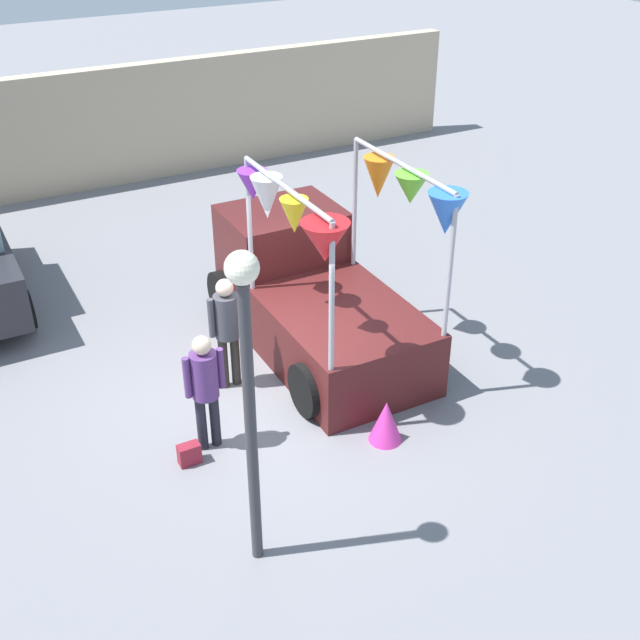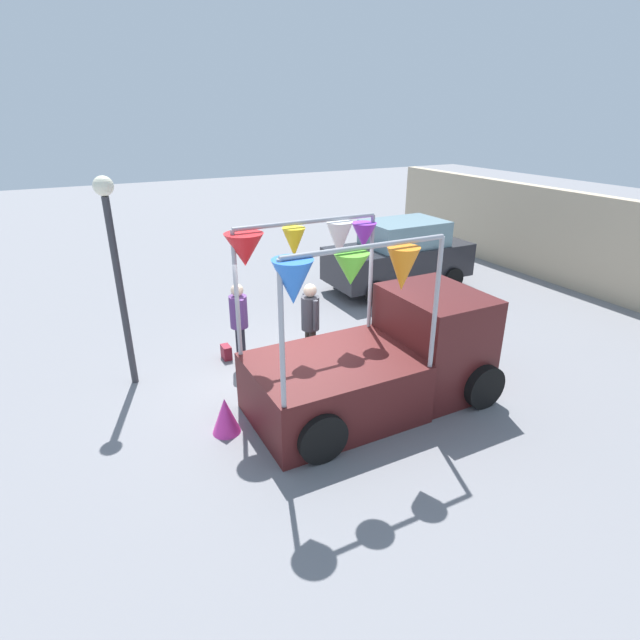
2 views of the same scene
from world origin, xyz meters
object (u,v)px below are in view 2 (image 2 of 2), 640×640
Objects in this scene: person_vendor at (310,318)px; folded_kite_bundle_magenta at (226,415)px; person_customer at (239,317)px; vendor_truck at (385,353)px; handbag at (226,352)px; street_lamp at (114,254)px; parked_car at (400,255)px.

folded_kite_bundle_magenta is (1.30, -2.11, -0.73)m from person_vendor.
person_customer is 1.37m from person_vendor.
vendor_truck reaches higher than folded_kite_bundle_magenta.
handbag is at bearing 162.37° from folded_kite_bundle_magenta.
folded_kite_bundle_magenta is (2.41, -0.77, 0.16)m from handbag.
handbag is at bearing -150.26° from person_customer.
street_lamp is 3.28m from folded_kite_bundle_magenta.
parked_car is at bearing 113.28° from person_customer.
vendor_truck is 1.14× the size of street_lamp.
street_lamp is at bearing -155.92° from folded_kite_bundle_magenta.
person_vendor is at bearing 72.49° from street_lamp.
vendor_truck is 14.95× the size of handbag.
parked_car reaches higher than person_customer.
person_customer is 0.97× the size of person_vendor.
person_vendor is 2.58m from folded_kite_bundle_magenta.
person_customer is 0.45× the size of street_lamp.
handbag is 0.08× the size of street_lamp.
person_customer reaches higher than handbag.
parked_car is at bearing 105.91° from street_lamp.
person_vendor is at bearing -54.14° from parked_car.
vendor_truck reaches higher than person_customer.
street_lamp is (0.13, -1.79, 2.29)m from handbag.
person_customer is at bearing 29.74° from handbag.
folded_kite_bundle_magenta is (2.06, -0.97, -0.70)m from person_customer.
vendor_truck is 2.45× the size of person_vendor.
parked_car is 6.02m from handbag.
person_vendor reaches higher than person_customer.
folded_kite_bundle_magenta is (2.28, 1.02, -2.13)m from street_lamp.
street_lamp reaches higher than person_vendor.
handbag is (-1.11, -1.34, -0.89)m from person_vendor.
folded_kite_bundle_magenta is (4.40, -6.40, -0.64)m from parked_car.
street_lamp is 6.14× the size of folded_kite_bundle_magenta.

